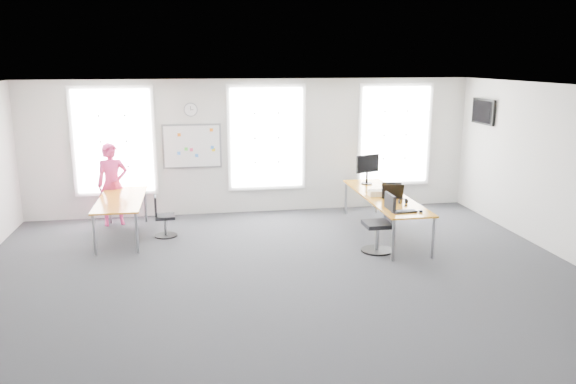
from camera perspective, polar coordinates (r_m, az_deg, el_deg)
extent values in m
plane|color=#29292E|center=(9.17, -0.70, -8.50)|extent=(10.00, 10.00, 0.00)
plane|color=white|center=(8.52, -0.76, 10.57)|extent=(10.00, 10.00, 0.00)
plane|color=silver|center=(12.63, -3.56, 4.61)|extent=(10.00, 0.00, 10.00)
plane|color=silver|center=(4.98, 6.52, -9.31)|extent=(10.00, 0.00, 10.00)
plane|color=silver|center=(10.69, 26.80, 1.59)|extent=(0.00, 10.00, 10.00)
cube|color=white|center=(12.61, -17.28, 4.94)|extent=(1.60, 0.06, 2.20)
cube|color=white|center=(12.60, -2.19, 5.53)|extent=(1.60, 0.06, 2.20)
cube|color=white|center=(13.32, 10.77, 5.73)|extent=(1.60, 0.06, 2.20)
cube|color=orange|center=(11.28, 9.80, -0.46)|extent=(0.85, 3.19, 0.03)
cylinder|color=gray|center=(9.88, 10.63, -4.83)|extent=(0.05, 0.05, 0.74)
cylinder|color=gray|center=(10.15, 14.52, -4.54)|extent=(0.05, 0.05, 0.74)
cylinder|color=gray|center=(12.68, 5.90, -0.60)|extent=(0.05, 0.05, 0.74)
cylinder|color=gray|center=(12.89, 9.02, -0.47)|extent=(0.05, 0.05, 0.74)
cube|color=orange|center=(11.35, -16.62, -0.72)|extent=(0.85, 2.13, 0.03)
cylinder|color=gray|center=(10.55, -19.08, -4.16)|extent=(0.05, 0.05, 0.75)
cylinder|color=gray|center=(10.45, -15.11, -4.04)|extent=(0.05, 0.05, 0.75)
cylinder|color=gray|center=(12.46, -17.64, -1.41)|extent=(0.05, 0.05, 0.75)
cylinder|color=gray|center=(12.38, -14.29, -1.29)|extent=(0.05, 0.05, 0.75)
cylinder|color=black|center=(10.41, 8.99, -5.87)|extent=(0.57, 0.57, 0.03)
cylinder|color=gray|center=(10.33, 9.03, -4.59)|extent=(0.07, 0.07, 0.46)
cube|color=black|center=(10.25, 9.09, -3.25)|extent=(0.48, 0.48, 0.08)
cube|color=black|center=(10.24, 10.30, -1.54)|extent=(0.06, 0.46, 0.49)
cylinder|color=black|center=(11.39, -12.29, -4.34)|extent=(0.44, 0.44, 0.03)
cylinder|color=gray|center=(11.33, -12.34, -3.42)|extent=(0.05, 0.05, 0.36)
cube|color=black|center=(11.28, -12.39, -2.46)|extent=(0.40, 0.40, 0.06)
cube|color=black|center=(11.22, -13.32, -1.34)|extent=(0.07, 0.36, 0.38)
imported|color=#E1337A|center=(12.26, -17.39, 0.73)|extent=(0.71, 0.56, 1.73)
cube|color=white|center=(12.52, -9.72, 4.60)|extent=(1.20, 0.03, 0.90)
cylinder|color=gray|center=(12.43, -9.86, 8.25)|extent=(0.30, 0.04, 0.30)
cube|color=black|center=(13.07, 19.24, 7.73)|extent=(0.06, 0.90, 0.55)
cube|color=black|center=(10.13, 11.73, -1.97)|extent=(0.47, 0.23, 0.02)
ellipsoid|color=black|center=(10.18, 13.33, -1.90)|extent=(0.09, 0.13, 0.04)
cylinder|color=black|center=(10.57, 11.85, -1.37)|extent=(0.08, 0.08, 0.01)
cylinder|color=black|center=(10.70, 11.29, -0.96)|extent=(0.04, 0.08, 0.08)
cylinder|color=black|center=(10.75, 11.93, -0.93)|extent=(0.04, 0.08, 0.08)
cylinder|color=gold|center=(10.70, 11.29, -0.96)|extent=(0.01, 0.09, 0.09)
cube|color=black|center=(10.71, 11.62, -0.70)|extent=(0.15, 0.02, 0.01)
cube|color=black|center=(11.05, 10.49, 0.15)|extent=(0.39, 0.16, 0.31)
cube|color=#FF7200|center=(10.98, 10.65, -0.01)|extent=(0.37, 0.17, 0.28)
cube|color=black|center=(10.96, 10.68, 0.02)|extent=(0.39, 0.18, 0.30)
cube|color=#F1E7BE|center=(11.25, 9.02, -0.10)|extent=(0.33, 0.26, 0.11)
cylinder|color=black|center=(12.28, 7.99, 0.86)|extent=(0.24, 0.24, 0.02)
cylinder|color=black|center=(12.26, 8.01, 1.40)|extent=(0.05, 0.05, 0.24)
cube|color=black|center=(12.18, 8.08, 2.87)|extent=(0.56, 0.23, 0.39)
cube|color=black|center=(12.16, 8.11, 2.85)|extent=(0.51, 0.18, 0.34)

